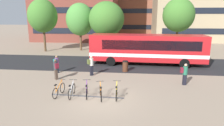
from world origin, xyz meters
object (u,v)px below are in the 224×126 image
at_px(parked_bicycle_yellow_4, 117,92).
at_px(commuter_maroon_pack_3, 185,73).
at_px(parked_bicycle_orange_3, 101,93).
at_px(commuter_teal_pack_0, 57,63).
at_px(parked_bicycle_purple_2, 87,91).
at_px(commuter_olive_pack_1, 91,64).
at_px(commuter_maroon_pack_2, 56,68).
at_px(street_tree_2, 178,15).
at_px(street_tree_1, 80,19).
at_px(trash_bin, 125,66).
at_px(parked_bicycle_silver_1, 72,91).
at_px(street_tree_0, 107,19).
at_px(city_bus, 146,48).
at_px(parked_bicycle_orange_0, 59,90).
at_px(street_tree_3, 43,16).

xyz_separation_m(parked_bicycle_yellow_4, commuter_maroon_pack_3, (4.91, 2.97, 0.58)).
height_order(parked_bicycle_orange_3, commuter_teal_pack_0, commuter_teal_pack_0).
bearing_deg(parked_bicycle_purple_2, commuter_maroon_pack_3, -78.24).
xyz_separation_m(parked_bicycle_orange_3, commuter_olive_pack_1, (-1.63, 4.80, 0.64)).
bearing_deg(parked_bicycle_orange_3, parked_bicycle_yellow_4, -91.52).
xyz_separation_m(commuter_olive_pack_1, commuter_maroon_pack_2, (-2.63, -1.43, -0.03)).
bearing_deg(parked_bicycle_yellow_4, commuter_olive_pack_1, 27.12).
height_order(commuter_teal_pack_0, street_tree_2, street_tree_2).
xyz_separation_m(commuter_maroon_pack_2, street_tree_1, (-1.67, 14.18, 3.62)).
bearing_deg(trash_bin, parked_bicycle_orange_3, -101.48).
bearing_deg(parked_bicycle_yellow_4, street_tree_1, 19.16).
relative_size(parked_bicycle_orange_3, trash_bin, 1.64).
relative_size(parked_bicycle_silver_1, street_tree_0, 0.24).
relative_size(parked_bicycle_silver_1, commuter_teal_pack_0, 1.06).
xyz_separation_m(city_bus, trash_bin, (-2.09, -3.04, -1.26)).
height_order(parked_bicycle_orange_3, commuter_maroon_pack_3, commuter_maroon_pack_3).
bearing_deg(parked_bicycle_orange_0, parked_bicycle_yellow_4, -82.89).
relative_size(parked_bicycle_purple_2, parked_bicycle_yellow_4, 0.98).
bearing_deg(city_bus, street_tree_1, -38.94).
relative_size(commuter_teal_pack_0, street_tree_0, 0.23).
bearing_deg(parked_bicycle_yellow_4, trash_bin, -5.36).
bearing_deg(parked_bicycle_purple_2, commuter_maroon_pack_2, 34.71).
distance_m(parked_bicycle_silver_1, commuter_maroon_pack_3, 8.43).
height_order(parked_bicycle_silver_1, parked_bicycle_yellow_4, same).
bearing_deg(street_tree_1, city_bus, -40.99).
height_order(city_bus, parked_bicycle_orange_0, city_bus).
distance_m(parked_bicycle_silver_1, commuter_maroon_pack_2, 4.05).
height_order(parked_bicycle_orange_0, trash_bin, trash_bin).
xyz_separation_m(commuter_maroon_pack_2, commuter_maroon_pack_3, (10.17, -0.21, -0.03)).
bearing_deg(commuter_olive_pack_1, parked_bicycle_silver_1, -125.69).
height_order(parked_bicycle_yellow_4, street_tree_3, street_tree_3).
bearing_deg(parked_bicycle_orange_3, parked_bicycle_purple_2, 65.51).
relative_size(parked_bicycle_purple_2, street_tree_2, 0.22).
relative_size(parked_bicycle_purple_2, commuter_teal_pack_0, 1.04).
xyz_separation_m(city_bus, commuter_maroon_pack_2, (-7.65, -6.08, -0.78)).
distance_m(parked_bicycle_orange_0, parked_bicycle_purple_2, 1.86).
distance_m(parked_bicycle_purple_2, commuter_maroon_pack_2, 4.61).
relative_size(parked_bicycle_silver_1, parked_bicycle_purple_2, 1.02).
bearing_deg(parked_bicycle_yellow_4, parked_bicycle_orange_0, 88.15).
relative_size(parked_bicycle_silver_1, street_tree_2, 0.23).
xyz_separation_m(parked_bicycle_orange_0, commuter_maroon_pack_3, (8.73, 3.02, 0.58)).
distance_m(parked_bicycle_orange_0, commuter_olive_pack_1, 4.85).
xyz_separation_m(parked_bicycle_orange_3, street_tree_0, (-1.73, 15.83, 4.33)).
bearing_deg(street_tree_1, parked_bicycle_purple_2, -74.00).
xyz_separation_m(trash_bin, street_tree_3, (-12.25, 9.62, 4.61)).
distance_m(parked_bicycle_yellow_4, commuter_maroon_pack_3, 5.77).
xyz_separation_m(city_bus, parked_bicycle_orange_3, (-3.40, -9.45, -1.39)).
bearing_deg(commuter_teal_pack_0, street_tree_1, 17.42).
relative_size(city_bus, trash_bin, 11.75).
bearing_deg(street_tree_3, commuter_olive_pack_1, -50.32).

